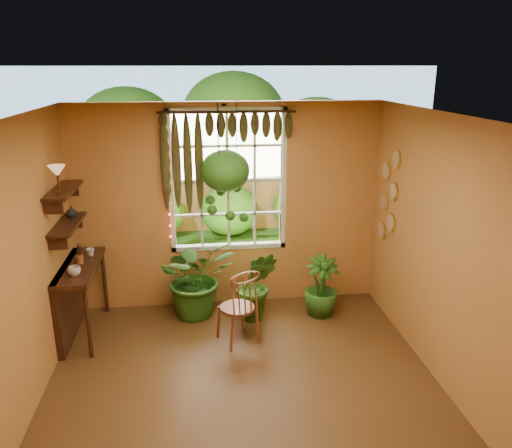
{
  "coord_description": "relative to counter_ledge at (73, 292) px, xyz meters",
  "views": [
    {
      "loc": [
        -0.41,
        -4.01,
        3.13
      ],
      "look_at": [
        0.23,
        1.15,
        1.46
      ],
      "focal_mm": 35.0,
      "sensor_mm": 36.0,
      "label": 1
    }
  ],
  "objects": [
    {
      "name": "shelf_upper",
      "position": [
        0.03,
        0.0,
        1.25
      ],
      "size": [
        0.25,
        0.9,
        0.04
      ],
      "primitive_type": "cube",
      "color": "#3A1B0F",
      "rests_on": "wall_left"
    },
    {
      "name": "floor",
      "position": [
        1.91,
        -1.6,
        -0.55
      ],
      "size": [
        4.5,
        4.5,
        0.0
      ],
      "primitive_type": "plane",
      "color": "#543018",
      "rests_on": "ground"
    },
    {
      "name": "wall_right",
      "position": [
        3.91,
        -1.6,
        0.8
      ],
      "size": [
        0.0,
        4.5,
        4.5
      ],
      "primitive_type": "plane",
      "rotation": [
        1.57,
        0.0,
        -1.57
      ],
      "color": "#BA773F",
      "rests_on": "floor"
    },
    {
      "name": "shelf_lower",
      "position": [
        0.03,
        0.0,
        0.85
      ],
      "size": [
        0.25,
        0.9,
        0.04
      ],
      "primitive_type": "cube",
      "color": "#3A1B0F",
      "rests_on": "wall_left"
    },
    {
      "name": "cup_a",
      "position": [
        0.13,
        -0.32,
        0.4
      ],
      "size": [
        0.15,
        0.15,
        0.11
      ],
      "primitive_type": "imported",
      "rotation": [
        0.0,
        0.0,
        -0.09
      ],
      "color": "silver",
      "rests_on": "counter_ledge"
    },
    {
      "name": "hanging_basket",
      "position": [
        1.86,
        0.39,
        1.28
      ],
      "size": [
        0.6,
        0.6,
        1.48
      ],
      "color": "black",
      "rests_on": "ceiling"
    },
    {
      "name": "potted_plant_mid",
      "position": [
        2.21,
        0.11,
        -0.08
      ],
      "size": [
        0.58,
        0.49,
        0.94
      ],
      "primitive_type": "imported",
      "rotation": [
        0.0,
        0.0,
        -0.16
      ],
      "color": "#184412",
      "rests_on": "floor"
    },
    {
      "name": "wall_back",
      "position": [
        1.91,
        0.65,
        0.8
      ],
      "size": [
        4.0,
        0.0,
        4.0
      ],
      "primitive_type": "plane",
      "rotation": [
        1.57,
        0.0,
        0.0
      ],
      "color": "#BA773F",
      "rests_on": "floor"
    },
    {
      "name": "window",
      "position": [
        1.91,
        0.68,
        1.15
      ],
      "size": [
        1.52,
        0.1,
        1.86
      ],
      "color": "silver",
      "rests_on": "wall_back"
    },
    {
      "name": "wall_left",
      "position": [
        -0.09,
        -1.6,
        0.8
      ],
      "size": [
        0.0,
        4.5,
        4.5
      ],
      "primitive_type": "plane",
      "rotation": [
        1.57,
        0.0,
        1.57
      ],
      "color": "#BA773F",
      "rests_on": "floor"
    },
    {
      "name": "brush_jar",
      "position": [
        0.11,
        0.05,
        0.47
      ],
      "size": [
        0.08,
        0.08,
        0.3
      ],
      "color": "brown",
      "rests_on": "counter_ledge"
    },
    {
      "name": "cup_b",
      "position": [
        0.19,
        0.28,
        0.39
      ],
      "size": [
        0.13,
        0.13,
        0.09
      ],
      "primitive_type": "imported",
      "rotation": [
        0.0,
        0.0,
        -0.38
      ],
      "color": "beige",
      "rests_on": "counter_ledge"
    },
    {
      "name": "wall_plates",
      "position": [
        3.89,
        0.19,
        1.0
      ],
      "size": [
        0.04,
        0.32,
        1.1
      ],
      "primitive_type": null,
      "color": "beige",
      "rests_on": "wall_right"
    },
    {
      "name": "valance_vine",
      "position": [
        1.82,
        0.56,
        1.73
      ],
      "size": [
        1.7,
        0.12,
        1.1
      ],
      "color": "#3A1B0F",
      "rests_on": "window"
    },
    {
      "name": "potted_plant_left",
      "position": [
        1.46,
        0.33,
        -0.02
      ],
      "size": [
        1.12,
        1.03,
        1.07
      ],
      "primitive_type": "imported",
      "rotation": [
        0.0,
        0.0,
        0.23
      ],
      "color": "#184412",
      "rests_on": "floor"
    },
    {
      "name": "shelf_vase",
      "position": [
        0.04,
        0.21,
        0.94
      ],
      "size": [
        0.17,
        0.17,
        0.14
      ],
      "primitive_type": "imported",
      "rotation": [
        0.0,
        0.0,
        0.33
      ],
      "color": "#B2AD99",
      "rests_on": "shelf_lower"
    },
    {
      "name": "counter_ledge",
      "position": [
        0.0,
        0.0,
        0.0
      ],
      "size": [
        0.4,
        1.2,
        0.9
      ],
      "color": "#3A1B0F",
      "rests_on": "floor"
    },
    {
      "name": "windsor_chair",
      "position": [
        1.94,
        -0.42,
        -0.24
      ],
      "size": [
        0.54,
        0.55,
        1.09
      ],
      "rotation": [
        0.0,
        0.0,
        0.42
      ],
      "color": "brown",
      "rests_on": "floor"
    },
    {
      "name": "ceiling",
      "position": [
        1.91,
        -1.6,
        2.15
      ],
      "size": [
        4.5,
        4.5,
        0.0
      ],
      "primitive_type": "plane",
      "rotation": [
        3.14,
        0.0,
        0.0
      ],
      "color": "white",
      "rests_on": "wall_back"
    },
    {
      "name": "tiffany_lamp",
      "position": [
        0.05,
        -0.22,
        1.49
      ],
      "size": [
        0.18,
        0.18,
        0.3
      ],
      "color": "#553018",
      "rests_on": "shelf_upper"
    },
    {
      "name": "potted_plant_right",
      "position": [
        3.06,
        0.13,
        -0.15
      ],
      "size": [
        0.5,
        0.5,
        0.8
      ],
      "primitive_type": "imported",
      "rotation": [
        0.0,
        0.0,
        0.13
      ],
      "color": "#184412",
      "rests_on": "floor"
    },
    {
      "name": "backyard",
      "position": [
        2.15,
        5.27,
        0.73
      ],
      "size": [
        14.0,
        10.0,
        12.0
      ],
      "color": "#285618",
      "rests_on": "ground"
    },
    {
      "name": "string_lights",
      "position": [
        1.15,
        0.59,
        1.2
      ],
      "size": [
        0.03,
        0.03,
        1.54
      ],
      "primitive_type": null,
      "color": "#FF2633",
      "rests_on": "window"
    }
  ]
}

